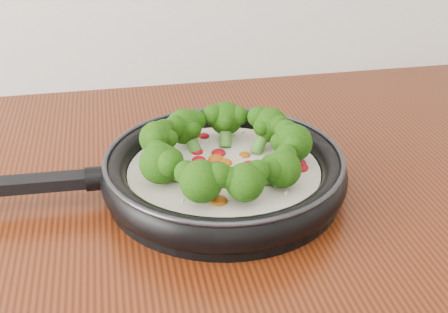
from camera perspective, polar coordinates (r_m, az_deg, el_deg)
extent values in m
cylinder|color=black|center=(0.76, 0.00, -2.94)|extent=(0.31, 0.31, 0.01)
torus|color=black|center=(0.75, 0.00, -1.44)|extent=(0.32, 0.32, 0.03)
torus|color=#2D2D33|center=(0.74, 0.00, -0.03)|extent=(0.31, 0.31, 0.01)
cube|color=black|center=(0.75, -18.34, -2.52)|extent=(0.18, 0.03, 0.02)
cylinder|color=black|center=(0.74, -12.15, -2.07)|extent=(0.03, 0.03, 0.03)
cylinder|color=beige|center=(0.75, 0.00, -1.89)|extent=(0.25, 0.25, 0.02)
ellipsoid|color=#9B0712|center=(0.75, 7.34, -1.08)|extent=(0.03, 0.03, 0.01)
ellipsoid|color=#9B0712|center=(0.76, 7.17, -0.62)|extent=(0.03, 0.03, 0.01)
ellipsoid|color=#AF4F0B|center=(0.76, 0.12, -0.60)|extent=(0.02, 0.02, 0.01)
ellipsoid|color=#9B0712|center=(0.72, 5.45, -2.49)|extent=(0.02, 0.02, 0.01)
ellipsoid|color=#9B0712|center=(0.78, -0.53, 0.32)|extent=(0.03, 0.03, 0.01)
ellipsoid|color=#AF4F0B|center=(0.76, -0.79, -0.25)|extent=(0.03, 0.03, 0.01)
ellipsoid|color=#9B0712|center=(0.73, -1.30, -1.69)|extent=(0.03, 0.03, 0.01)
ellipsoid|color=#9B0712|center=(0.70, -1.76, -3.44)|extent=(0.03, 0.03, 0.01)
ellipsoid|color=#AF4F0B|center=(0.68, -0.51, -4.32)|extent=(0.03, 0.03, 0.01)
ellipsoid|color=#9B0712|center=(0.75, -0.67, -0.98)|extent=(0.02, 0.02, 0.01)
ellipsoid|color=#9B0712|center=(0.75, -7.27, -1.03)|extent=(0.02, 0.02, 0.01)
ellipsoid|color=#AF4F0B|center=(0.74, -0.74, -1.38)|extent=(0.02, 0.02, 0.01)
ellipsoid|color=#9B0712|center=(0.78, -2.64, 0.47)|extent=(0.02, 0.02, 0.01)
ellipsoid|color=#9B0712|center=(0.75, 2.53, -0.94)|extent=(0.02, 0.02, 0.01)
ellipsoid|color=#AF4F0B|center=(0.75, 0.21, -0.71)|extent=(0.02, 0.02, 0.01)
ellipsoid|color=#9B0712|center=(0.75, -1.18, -0.95)|extent=(0.02, 0.02, 0.01)
ellipsoid|color=#9B0712|center=(0.75, -7.57, -0.96)|extent=(0.02, 0.02, 0.01)
ellipsoid|color=#AF4F0B|center=(0.78, 6.18, 0.26)|extent=(0.03, 0.03, 0.01)
ellipsoid|color=#9B0712|center=(0.83, -1.95, 2.00)|extent=(0.02, 0.02, 0.01)
ellipsoid|color=#9B0712|center=(0.76, -2.46, -0.38)|extent=(0.03, 0.03, 0.01)
ellipsoid|color=#AF4F0B|center=(0.78, 2.01, 0.15)|extent=(0.02, 0.02, 0.01)
ellipsoid|color=#9B0712|center=(0.72, -0.40, -2.41)|extent=(0.02, 0.02, 0.01)
ellipsoid|color=white|center=(0.70, 6.00, -3.51)|extent=(0.01, 0.01, 0.00)
ellipsoid|color=white|center=(0.76, 0.57, -0.48)|extent=(0.01, 0.01, 0.00)
ellipsoid|color=white|center=(0.84, 0.77, 2.33)|extent=(0.01, 0.01, 0.00)
ellipsoid|color=white|center=(0.77, 5.51, -0.13)|extent=(0.01, 0.01, 0.00)
ellipsoid|color=white|center=(0.69, -2.57, -3.68)|extent=(0.01, 0.01, 0.00)
ellipsoid|color=white|center=(0.84, 1.82, 2.42)|extent=(0.01, 0.01, 0.00)
ellipsoid|color=white|center=(0.77, 1.54, -0.13)|extent=(0.01, 0.01, 0.00)
ellipsoid|color=white|center=(0.72, 4.19, -2.47)|extent=(0.01, 0.01, 0.00)
ellipsoid|color=white|center=(0.75, -2.94, -1.08)|extent=(0.01, 0.00, 0.00)
ellipsoid|color=white|center=(0.71, 0.92, -2.89)|extent=(0.01, 0.01, 0.00)
ellipsoid|color=white|center=(0.69, 2.50, -3.89)|extent=(0.01, 0.01, 0.00)
ellipsoid|color=white|center=(0.71, 5.21, -2.89)|extent=(0.01, 0.01, 0.00)
ellipsoid|color=white|center=(0.77, 7.54, -0.31)|extent=(0.01, 0.01, 0.00)
ellipsoid|color=white|center=(0.70, -3.81, -3.43)|extent=(0.01, 0.00, 0.00)
ellipsoid|color=white|center=(0.75, -0.99, -0.92)|extent=(0.01, 0.01, 0.00)
ellipsoid|color=white|center=(0.80, -2.09, 1.01)|extent=(0.01, 0.01, 0.00)
ellipsoid|color=white|center=(0.78, 5.28, -0.07)|extent=(0.01, 0.01, 0.00)
ellipsoid|color=white|center=(0.74, -4.03, -1.29)|extent=(0.01, 0.01, 0.00)
ellipsoid|color=white|center=(0.76, 3.34, -0.49)|extent=(0.00, 0.01, 0.00)
ellipsoid|color=white|center=(0.74, 3.64, -1.52)|extent=(0.01, 0.01, 0.00)
ellipsoid|color=white|center=(0.68, -4.03, -4.33)|extent=(0.01, 0.01, 0.00)
ellipsoid|color=white|center=(0.76, -1.08, -0.64)|extent=(0.01, 0.01, 0.00)
ellipsoid|color=white|center=(0.83, 0.96, 2.19)|extent=(0.01, 0.01, 0.00)
ellipsoid|color=white|center=(0.77, -5.44, -0.10)|extent=(0.01, 0.01, 0.00)
ellipsoid|color=white|center=(0.73, -4.89, -1.91)|extent=(0.01, 0.01, 0.00)
cylinder|color=#52902F|center=(0.75, 5.31, 0.04)|extent=(0.04, 0.02, 0.04)
sphere|color=black|center=(0.74, 6.73, 1.33)|extent=(0.05, 0.05, 0.05)
sphere|color=black|center=(0.75, 6.05, 2.45)|extent=(0.03, 0.03, 0.03)
sphere|color=black|center=(0.72, 6.77, 1.06)|extent=(0.03, 0.03, 0.03)
sphere|color=black|center=(0.74, 5.44, 1.39)|extent=(0.03, 0.03, 0.02)
cylinder|color=#52902F|center=(0.78, 3.61, 1.50)|extent=(0.04, 0.03, 0.04)
sphere|color=black|center=(0.79, 4.53, 3.10)|extent=(0.05, 0.05, 0.05)
sphere|color=black|center=(0.79, 3.32, 3.86)|extent=(0.03, 0.03, 0.03)
sphere|color=black|center=(0.77, 5.34, 3.00)|extent=(0.03, 0.03, 0.03)
sphere|color=black|center=(0.77, 3.70, 2.85)|extent=(0.02, 0.02, 0.02)
cylinder|color=#52902F|center=(0.80, 0.15, 2.09)|extent=(0.02, 0.04, 0.04)
sphere|color=black|center=(0.81, 0.19, 3.73)|extent=(0.05, 0.05, 0.05)
sphere|color=black|center=(0.80, -1.06, 4.07)|extent=(0.03, 0.03, 0.03)
sphere|color=black|center=(0.80, 1.42, 3.97)|extent=(0.03, 0.03, 0.03)
sphere|color=black|center=(0.79, 0.16, 3.34)|extent=(0.02, 0.02, 0.02)
cylinder|color=#52902F|center=(0.79, -3.15, 1.47)|extent=(0.03, 0.03, 0.03)
sphere|color=black|center=(0.79, -3.89, 2.92)|extent=(0.05, 0.05, 0.05)
sphere|color=black|center=(0.77, -4.75, 2.92)|extent=(0.03, 0.03, 0.03)
sphere|color=black|center=(0.80, -2.69, 3.56)|extent=(0.03, 0.03, 0.03)
sphere|color=black|center=(0.78, -3.16, 2.63)|extent=(0.02, 0.02, 0.02)
cylinder|color=#52902F|center=(0.75, -5.16, 0.37)|extent=(0.04, 0.03, 0.04)
sphere|color=black|center=(0.75, -6.55, 1.75)|extent=(0.05, 0.05, 0.04)
sphere|color=black|center=(0.73, -6.59, 1.67)|extent=(0.03, 0.03, 0.03)
sphere|color=black|center=(0.76, -5.89, 2.66)|extent=(0.03, 0.03, 0.03)
sphere|color=black|center=(0.75, -5.31, 1.75)|extent=(0.02, 0.02, 0.02)
cylinder|color=#52902F|center=(0.72, -4.92, -1.51)|extent=(0.03, 0.02, 0.03)
sphere|color=black|center=(0.70, -6.25, -0.66)|extent=(0.05, 0.05, 0.05)
sphere|color=black|center=(0.68, -5.29, -0.68)|extent=(0.03, 0.03, 0.03)
sphere|color=black|center=(0.72, -6.51, 0.46)|extent=(0.03, 0.03, 0.03)
sphere|color=black|center=(0.71, -4.95, -0.23)|extent=(0.03, 0.03, 0.02)
cylinder|color=#52902F|center=(0.68, -1.72, -2.95)|extent=(0.03, 0.04, 0.04)
sphere|color=black|center=(0.66, -2.23, -2.42)|extent=(0.05, 0.05, 0.05)
sphere|color=black|center=(0.65, -0.55, -1.85)|extent=(0.03, 0.03, 0.03)
sphere|color=black|center=(0.66, -3.64, -1.59)|extent=(0.03, 0.03, 0.03)
sphere|color=black|center=(0.67, -1.76, -1.56)|extent=(0.03, 0.03, 0.02)
cylinder|color=#52902F|center=(0.68, 1.60, -2.99)|extent=(0.02, 0.03, 0.04)
sphere|color=black|center=(0.66, 2.06, -2.50)|extent=(0.05, 0.05, 0.04)
sphere|color=black|center=(0.66, 3.29, -1.49)|extent=(0.03, 0.03, 0.03)
sphere|color=black|center=(0.66, 0.57, -2.12)|extent=(0.03, 0.03, 0.03)
sphere|color=black|center=(0.67, 1.61, -1.64)|extent=(0.02, 0.02, 0.02)
cylinder|color=#52902F|center=(0.71, 4.50, -1.92)|extent=(0.03, 0.03, 0.03)
sphere|color=black|center=(0.69, 5.69, -1.21)|extent=(0.05, 0.05, 0.05)
sphere|color=black|center=(0.70, 6.00, 0.02)|extent=(0.03, 0.03, 0.03)
sphere|color=black|center=(0.68, 4.73, -1.28)|extent=(0.03, 0.03, 0.03)
sphere|color=black|center=(0.70, 4.48, -0.68)|extent=(0.02, 0.02, 0.02)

